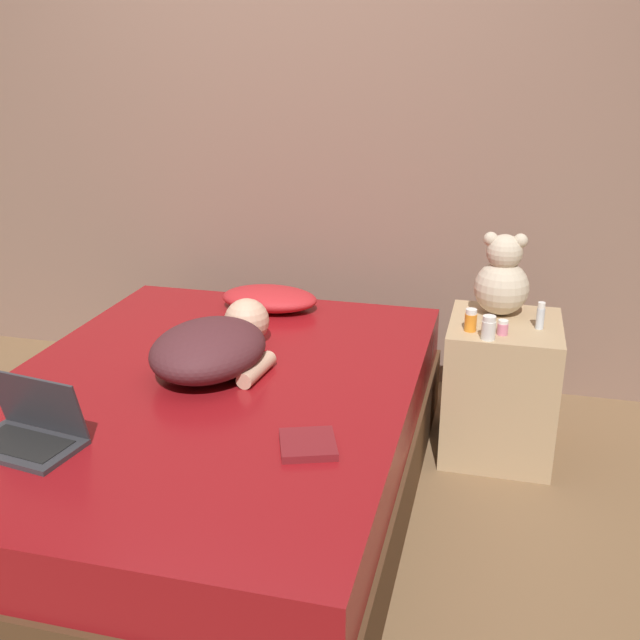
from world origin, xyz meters
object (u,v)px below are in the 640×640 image
pillow (269,298)px  bottle_pink (503,328)px  laptop (29,430)px  book (308,444)px  bottle_clear (540,316)px  person_lying (215,345)px  bottle_orange (471,320)px  bottle_white (489,328)px  teddy_bear (502,279)px

pillow → bottle_pink: 1.09m
laptop → book: 0.84m
laptop → bottle_clear: laptop is taller
pillow → person_lying: person_lying is taller
laptop → bottle_clear: 1.90m
bottle_orange → pillow: bearing=162.2°
pillow → person_lying: 0.69m
bottle_orange → bottle_clear: bearing=19.1°
person_lying → bottle_orange: 0.99m
pillow → person_lying: size_ratio=0.64×
bottle_pink → bottle_clear: bearing=35.8°
person_lying → bottle_pink: bearing=26.1°
bottle_orange → bottle_pink: size_ratio=1.54×
pillow → bottle_orange: bottle_orange is taller
bottle_clear → bottle_pink: (-0.14, -0.10, -0.02)m
bottle_clear → bottle_white: bottle_clear is taller
bottle_orange → bottle_white: 0.10m
bottle_white → book: size_ratio=0.42×
book → teddy_bear: bearing=64.7°
laptop → bottle_white: bearing=45.8°
bottle_pink → bottle_white: size_ratio=0.62×
laptop → teddy_bear: 1.88m
laptop → teddy_bear: bearing=52.7°
bottle_orange → book: (-0.42, -0.88, -0.12)m
pillow → laptop: 1.40m
pillow → book: pillow is taller
person_lying → teddy_bear: teddy_bear is taller
bottle_pink → person_lying: bearing=-159.5°
teddy_bear → bottle_white: teddy_bear is taller
pillow → person_lying: bearing=-89.0°
teddy_bear → book: bearing=-115.3°
bottle_orange → person_lying: bearing=-156.4°
pillow → book: 1.28m
teddy_bear → book: size_ratio=1.54×
bottle_orange → bottle_white: bearing=-46.3°
laptop → bottle_orange: size_ratio=4.05×
teddy_bear → bottle_orange: size_ratio=3.84×
bottle_pink → bottle_orange: bearing=175.5°
person_lying → bottle_clear: bearing=28.1°
bottle_clear → bottle_white: 0.25m
pillow → bottle_clear: (1.18, -0.20, 0.09)m
pillow → bottle_white: 1.06m
teddy_bear → bottle_clear: bearing=-41.9°
person_lying → laptop: (-0.33, -0.67, -0.04)m
bottle_white → teddy_bear: bearing=83.7°
laptop → bottle_orange: (1.24, 1.06, 0.08)m
laptop → bottle_clear: size_ratio=3.32×
pillow → bottle_orange: bearing=-17.8°
pillow → teddy_bear: 1.04m
laptop → bottle_orange: bearing=49.3°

